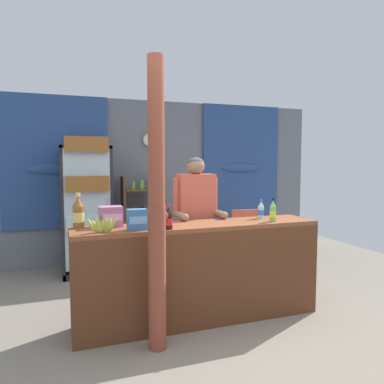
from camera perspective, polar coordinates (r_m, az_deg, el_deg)
The scene contains 15 objects.
ground_plane at distance 4.55m, azimuth -0.67°, elevation -15.33°, with size 7.50×7.50×0.00m, color gray.
back_wall_curtained at distance 5.94m, azimuth -6.15°, elevation 2.12°, with size 5.60×0.22×2.52m.
stall_counter at distance 3.58m, azimuth 1.71°, elevation -11.28°, with size 2.41×0.48×0.96m.
timber_post at distance 3.00m, azimuth -5.49°, elevation -3.14°, with size 0.17×0.15×2.40m.
drink_fridge at distance 5.29m, azimuth -16.08°, elevation -1.18°, with size 0.67×0.74×1.88m.
bottle_shelf_rack at distance 5.67m, azimuth -8.36°, elevation -4.10°, with size 0.48×0.28×1.34m.
plastic_lawn_chair at distance 5.63m, azimuth 7.59°, elevation -6.27°, with size 0.46×0.46×0.86m.
shopkeeper at distance 4.04m, azimuth 0.58°, elevation -3.07°, with size 0.52×0.42×1.61m.
soda_bottle_iced_tea at distance 3.49m, azimuth -17.21°, elevation -3.16°, with size 0.10×0.10×0.32m.
soda_bottle_cola at distance 3.29m, azimuth -3.67°, elevation -4.19°, with size 0.08×0.08×0.22m.
soda_bottle_water at distance 3.99m, azimuth 10.63°, elevation -2.80°, with size 0.07×0.07×0.20m.
soda_bottle_lime_soda at distance 3.80m, azimuth 12.42°, elevation -2.95°, with size 0.07×0.07×0.24m.
snack_box_biscuit at distance 3.29m, azimuth -8.51°, elevation -4.23°, with size 0.17×0.11×0.18m.
snack_box_wafer at distance 3.51m, azimuth -12.47°, elevation -3.70°, with size 0.21×0.16×0.19m.
banana_bunch at distance 3.23m, azimuth -13.73°, elevation -5.05°, with size 0.27×0.06×0.16m.
Camera 1 is at (-1.40, -2.92, 1.55)m, focal length 34.43 mm.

